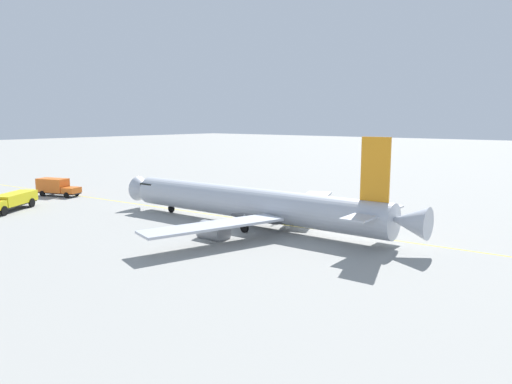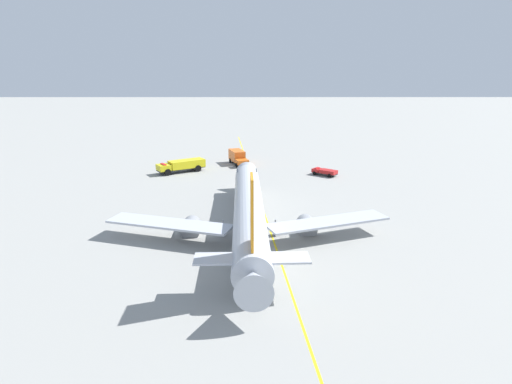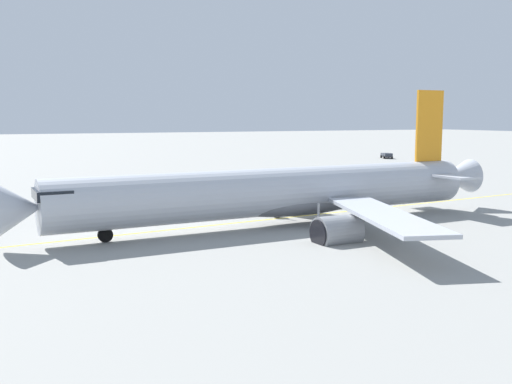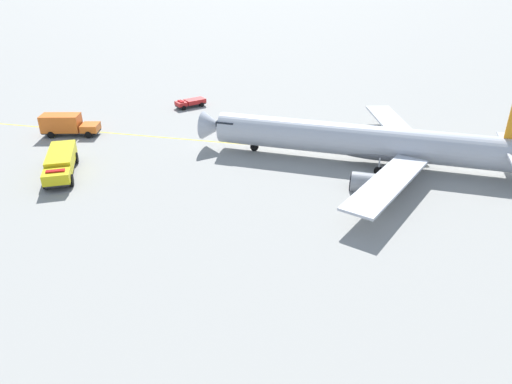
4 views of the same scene
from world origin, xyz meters
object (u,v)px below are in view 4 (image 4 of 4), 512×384
fire_tender_truck (61,162)px  catering_truck_truck (66,124)px  ops_pickup_truck (191,103)px  airliner_main (370,143)px

fire_tender_truck → catering_truck_truck: bearing=-177.4°
fire_tender_truck → ops_pickup_truck: 29.90m
catering_truck_truck → fire_tender_truck: size_ratio=0.83×
catering_truck_truck → airliner_main: bearing=-14.4°
airliner_main → ops_pickup_truck: airliner_main is taller
airliner_main → catering_truck_truck: size_ratio=5.30×
ops_pickup_truck → airliner_main: bearing=102.3°
airliner_main → fire_tender_truck: size_ratio=4.41×
airliner_main → ops_pickup_truck: (-15.05, -31.66, -1.91)m
catering_truck_truck → fire_tender_truck: catering_truck_truck is taller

